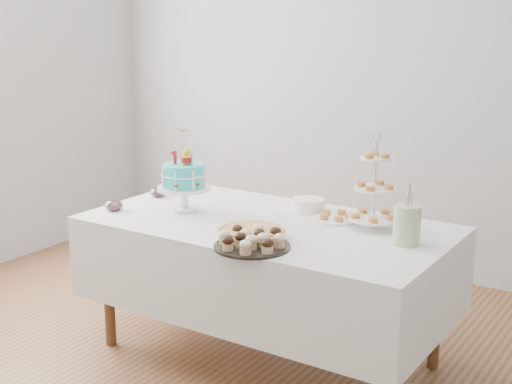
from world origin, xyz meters
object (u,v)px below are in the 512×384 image
Objects in this scene: plate_stack at (308,205)px; utensil_pitcher at (407,223)px; cupcake_tray at (252,239)px; birthday_cake at (184,189)px; jam_bowl_a at (114,206)px; pie at (251,233)px; pastry_plate at (336,217)px; table at (267,263)px; jam_bowl_b at (158,192)px; tiered_stand at (375,189)px.

utensil_pitcher reaches higher than plate_stack.
cupcake_tray is 0.74m from utensil_pitcher.
birthday_cake reaches higher than jam_bowl_a.
pastry_plate is at bearing 70.14° from pie.
jam_bowl_b is (-0.84, 0.10, 0.26)m from table.
tiered_stand is (0.35, 0.60, 0.17)m from cupcake_tray.
table is at bearing 113.05° from cupcake_tray.
tiered_stand reaches higher than utensil_pitcher.
tiered_stand is 2.69× the size of plate_stack.
plate_stack is (-0.44, 0.11, -0.17)m from tiered_stand.
tiered_stand reaches higher than pie.
cupcake_tray is at bearing -82.65° from plate_stack.
plate_stack is 0.22m from pastry_plate.
jam_bowl_b is at bearing -175.86° from tiered_stand.
pastry_plate is 1.24m from jam_bowl_a.
utensil_pitcher is (1.26, 0.11, -0.02)m from birthday_cake.
pie reaches higher than table.
plate_stack is at bearing 97.35° from cupcake_tray.
plate_stack is 0.64× the size of utensil_pitcher.
birthday_cake is 2.45× the size of plate_stack.
pastry_plate is 2.53× the size of jam_bowl_b.
jam_bowl_b is at bearing 157.06° from pie.
utensil_pitcher reaches higher than table.
tiered_stand is 1.45m from jam_bowl_a.
cupcake_tray is 0.71m from tiered_stand.
pie is (0.60, -0.23, -0.09)m from birthday_cake.
birthday_cake is 0.65m from pie.
jam_bowl_b is (-0.00, 0.38, -0.00)m from jam_bowl_a.
birthday_cake is 0.91× the size of tiered_stand.
birthday_cake is 4.58× the size of jam_bowl_b.
cupcake_tray is 1.45× the size of pastry_plate.
jam_bowl_a is 1.63m from utensil_pitcher.
plate_stack reaches higher than jam_bowl_a.
utensil_pitcher reaches higher than jam_bowl_a.
pastry_plate reaches higher than table.
pastry_plate is (0.21, -0.07, -0.02)m from plate_stack.
pie is at bearing -130.55° from tiered_stand.
table is at bearing -158.89° from tiered_stand.
jam_bowl_a reaches higher than pastry_plate.
cupcake_tray reaches higher than jam_bowl_b.
tiered_stand reaches higher than pastry_plate.
jam_bowl_a is at bearing -166.16° from birthday_cake.
table is 0.41m from plate_stack.
cupcake_tray is 0.13m from pie.
jam_bowl_a is at bearing -155.62° from pastry_plate.
utensil_pitcher is (0.59, 0.45, 0.06)m from cupcake_tray.
tiered_stand is at bearing -4.02° from birthday_cake.
tiered_stand is 1.72× the size of utensil_pitcher.
table is at bearing -11.29° from birthday_cake.
jam_bowl_b is at bearing 90.00° from jam_bowl_a.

